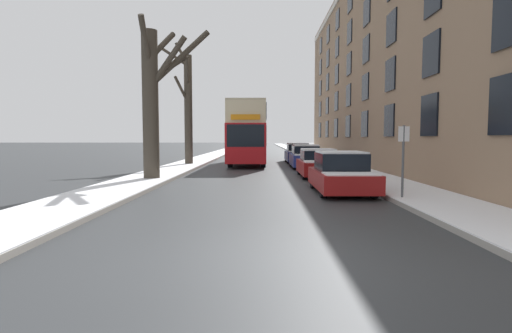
% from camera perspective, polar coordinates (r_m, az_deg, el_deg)
% --- Properties ---
extents(ground_plane, '(320.00, 320.00, 0.00)m').
position_cam_1_polar(ground_plane, '(6.43, 0.26, -12.99)').
color(ground_plane, '#303335').
extents(sidewalk_left, '(2.35, 130.00, 0.16)m').
position_cam_1_polar(sidewalk_left, '(59.39, -4.10, 2.33)').
color(sidewalk_left, gray).
rests_on(sidewalk_left, ground).
extents(sidewalk_right, '(2.35, 130.00, 0.16)m').
position_cam_1_polar(sidewalk_right, '(59.38, 5.65, 2.32)').
color(sidewalk_right, gray).
rests_on(sidewalk_right, ground).
extents(terrace_facade_right, '(9.10, 41.72, 13.61)m').
position_cam_1_polar(terrace_facade_right, '(28.74, 23.26, 13.61)').
color(terrace_facade_right, '#8C7056').
rests_on(terrace_facade_right, ground).
extents(bare_tree_left_0, '(2.90, 2.62, 6.81)m').
position_cam_1_polar(bare_tree_left_0, '(17.96, -14.45, 9.54)').
color(bare_tree_left_0, '#423A30').
rests_on(bare_tree_left_0, ground).
extents(bare_tree_left_1, '(2.03, 1.88, 8.29)m').
position_cam_1_polar(bare_tree_left_1, '(27.51, -9.74, 8.48)').
color(bare_tree_left_1, '#423A30').
rests_on(bare_tree_left_1, ground).
extents(double_decker_bus, '(2.51, 10.03, 4.26)m').
position_cam_1_polar(double_decker_bus, '(28.65, -1.11, 5.13)').
color(double_decker_bus, red).
rests_on(double_decker_bus, ground).
extents(parked_car_0, '(1.82, 4.05, 1.43)m').
position_cam_1_polar(parked_car_0, '(14.12, 12.07, -1.02)').
color(parked_car_0, maroon).
rests_on(parked_car_0, ground).
extents(parked_car_1, '(1.81, 4.01, 1.38)m').
position_cam_1_polar(parked_car_1, '(19.61, 8.89, 0.39)').
color(parked_car_1, maroon).
rests_on(parked_car_1, ground).
extents(parked_car_2, '(1.81, 3.96, 1.47)m').
position_cam_1_polar(parked_car_2, '(25.28, 7.08, 1.32)').
color(parked_car_2, navy).
rests_on(parked_car_2, ground).
extents(parked_car_3, '(1.79, 4.40, 1.51)m').
position_cam_1_polar(parked_car_3, '(30.71, 5.97, 1.84)').
color(parked_car_3, navy).
rests_on(parked_car_3, ground).
extents(pedestrian_left_sidewalk, '(0.35, 0.35, 1.61)m').
position_cam_1_polar(pedestrian_left_sidewalk, '(21.49, -14.32, 1.29)').
color(pedestrian_left_sidewalk, black).
rests_on(pedestrian_left_sidewalk, ground).
extents(street_sign_post, '(0.32, 0.07, 2.26)m').
position_cam_1_polar(street_sign_post, '(12.35, 20.27, 1.14)').
color(street_sign_post, '#4C4F54').
rests_on(street_sign_post, ground).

